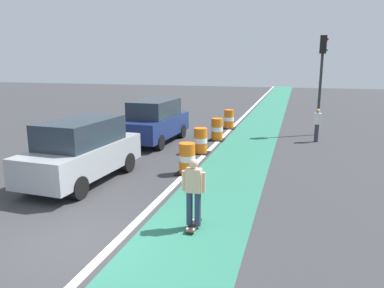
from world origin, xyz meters
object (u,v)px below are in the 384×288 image
parked_suv_nearest (82,150)px  traffic_barrel_back (217,130)px  traffic_barrel_front (187,159)px  traffic_barrel_far (229,119)px  traffic_light_corner (322,68)px  traffic_barrel_mid (201,141)px  parked_suv_second (155,121)px  skateboarder_on_lane (194,191)px  pedestrian_crossing (317,124)px

parked_suv_nearest → traffic_barrel_back: bearing=69.2°
parked_suv_nearest → traffic_barrel_front: size_ratio=4.31×
traffic_barrel_back → traffic_barrel_far: size_ratio=1.00×
traffic_light_corner → traffic_barrel_back: bearing=-149.9°
traffic_barrel_mid → traffic_barrel_back: same height
parked_suv_second → parked_suv_nearest: bearing=-90.8°
traffic_barrel_mid → traffic_light_corner: 8.04m
parked_suv_second → traffic_barrel_far: parked_suv_second is taller
parked_suv_second → traffic_barrel_far: 5.42m
parked_suv_nearest → parked_suv_second: same height
parked_suv_second → traffic_barrel_front: parked_suv_second is taller
skateboarder_on_lane → parked_suv_second: size_ratio=0.36×
parked_suv_nearest → traffic_barrel_far: size_ratio=4.31×
parked_suv_nearest → traffic_light_corner: 13.07m
skateboarder_on_lane → traffic_barrel_back: size_ratio=1.55×
traffic_barrel_front → traffic_light_corner: bearing=61.5°
parked_suv_second → traffic_light_corner: 8.96m
traffic_barrel_mid → pedestrian_crossing: pedestrian_crossing is taller
traffic_barrel_far → pedestrian_crossing: (4.73, -2.42, 0.33)m
parked_suv_nearest → traffic_barrel_front: 3.51m
traffic_barrel_front → traffic_barrel_far: bearing=91.2°
parked_suv_nearest → traffic_barrel_front: (3.02, 1.72, -0.50)m
parked_suv_nearest → traffic_barrel_far: bearing=75.4°
traffic_light_corner → pedestrian_crossing: bearing=-93.6°
parked_suv_nearest → traffic_barrel_far: parked_suv_nearest is taller
traffic_barrel_mid → skateboarder_on_lane: bearing=-76.8°
traffic_barrel_far → traffic_light_corner: traffic_light_corner is taller
traffic_barrel_back → skateboarder_on_lane: bearing=-81.1°
skateboarder_on_lane → parked_suv_nearest: (-4.39, 2.39, 0.12)m
parked_suv_second → traffic_barrel_mid: 3.10m
parked_suv_nearest → traffic_barrel_mid: (2.73, 4.69, -0.50)m
parked_suv_nearest → parked_suv_second: (0.08, 6.22, 0.00)m
traffic_light_corner → traffic_barrel_far: bearing=173.2°
parked_suv_second → traffic_barrel_front: 5.39m
traffic_barrel_back → traffic_light_corner: 6.32m
skateboarder_on_lane → parked_suv_second: (-4.31, 8.61, 0.12)m
parked_suv_second → traffic_barrel_far: size_ratio=4.29×
traffic_barrel_mid → traffic_barrel_back: (0.11, 2.81, 0.00)m
skateboarder_on_lane → traffic_barrel_far: skateboarder_on_lane is taller
traffic_barrel_front → traffic_light_corner: 10.20m
skateboarder_on_lane → traffic_light_corner: bearing=75.5°
parked_suv_second → traffic_barrel_mid: bearing=-30.1°
skateboarder_on_lane → traffic_barrel_mid: (-1.67, 7.08, -0.38)m
skateboarder_on_lane → traffic_barrel_far: bearing=96.8°
parked_suv_second → pedestrian_crossing: 7.80m
parked_suv_nearest → traffic_barrel_mid: size_ratio=4.31×
parked_suv_second → traffic_barrel_far: bearing=59.5°
traffic_barrel_front → pedestrian_crossing: pedestrian_crossing is taller
pedestrian_crossing → traffic_light_corner: bearing=86.4°
skateboarder_on_lane → parked_suv_second: 9.63m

